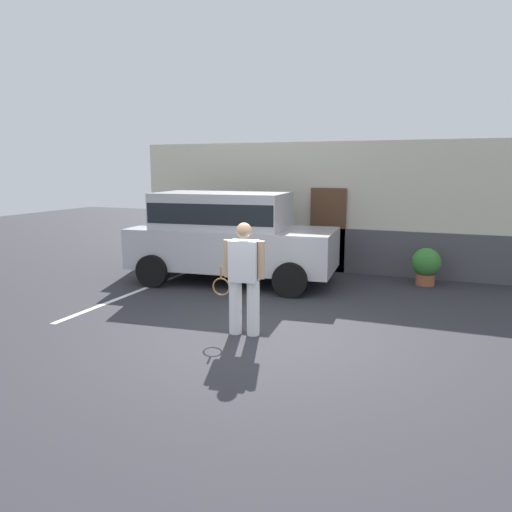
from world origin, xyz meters
name	(u,v)px	position (x,y,z in m)	size (l,w,h in m)	color
ground_plane	(254,336)	(0.00, 0.00, 0.00)	(40.00, 40.00, 0.00)	#2D2D33
parking_stripe_0	(131,294)	(-3.39, 1.50, 0.00)	(0.12, 4.40, 0.01)	silver
house_frontage	(336,211)	(0.00, 5.52, 1.52)	(10.78, 0.40, 3.24)	beige
parked_suv	(229,232)	(-1.96, 3.30, 1.15)	(4.76, 2.51, 2.05)	#B7B7BC
tennis_player_man	(244,277)	(-0.18, 0.05, 0.92)	(0.91, 0.32, 1.77)	white
potted_plant_by_porch	(426,265)	(2.27, 4.65, 0.47)	(0.64, 0.64, 0.84)	#9E5638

